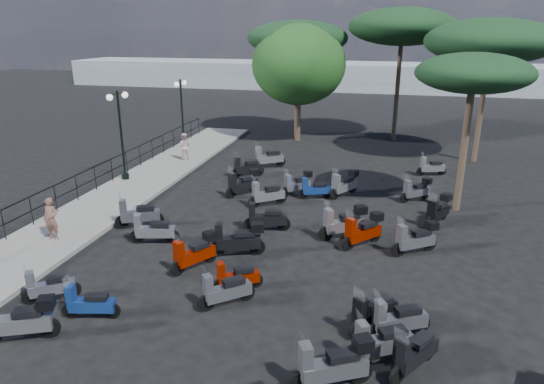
% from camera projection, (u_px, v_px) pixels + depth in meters
% --- Properties ---
extents(ground, '(120.00, 120.00, 0.00)m').
position_uv_depth(ground, '(240.00, 242.00, 16.80)').
color(ground, black).
rests_on(ground, ground).
extents(sidewalk, '(3.00, 30.00, 0.15)m').
position_uv_depth(sidewalk, '(117.00, 197.00, 20.98)').
color(sidewalk, slate).
rests_on(sidewalk, ground).
extents(railing, '(0.04, 26.04, 1.10)m').
position_uv_depth(railing, '(86.00, 179.00, 20.82)').
color(railing, black).
rests_on(railing, sidewalk).
extents(lamp_post_1, '(0.53, 1.21, 4.20)m').
position_uv_depth(lamp_post_1, '(121.00, 130.00, 22.54)').
color(lamp_post_1, black).
rests_on(lamp_post_1, sidewalk).
extents(lamp_post_2, '(0.35, 1.19, 4.06)m').
position_uv_depth(lamp_post_2, '(182.00, 109.00, 28.61)').
color(lamp_post_2, black).
rests_on(lamp_post_2, sidewalk).
extents(woman, '(0.56, 0.38, 1.50)m').
position_uv_depth(woman, '(51.00, 219.00, 16.44)').
color(woman, brown).
rests_on(woman, sidewalk).
extents(pedestrian_far, '(0.83, 0.70, 1.49)m').
position_uv_depth(pedestrian_far, '(184.00, 146.00, 26.42)').
color(pedestrian_far, beige).
rests_on(pedestrian_far, sidewalk).
extents(scooter_0, '(1.69, 0.96, 1.44)m').
position_uv_depth(scooter_0, '(20.00, 320.00, 11.40)').
color(scooter_0, black).
rests_on(scooter_0, ground).
extents(scooter_1, '(1.29, 0.96, 1.20)m').
position_uv_depth(scooter_1, '(49.00, 287.00, 13.11)').
color(scooter_1, black).
rests_on(scooter_1, ground).
extents(scooter_2, '(1.65, 0.95, 1.42)m').
position_uv_depth(scooter_2, '(138.00, 215.00, 17.93)').
color(scooter_2, black).
rests_on(scooter_2, ground).
extents(scooter_3, '(1.67, 0.68, 1.35)m').
position_uv_depth(scooter_3, '(153.00, 231.00, 16.60)').
color(scooter_3, black).
rests_on(scooter_3, ground).
extents(scooter_4, '(1.20, 1.54, 1.43)m').
position_uv_depth(scooter_4, '(243.00, 183.00, 21.35)').
color(scooter_4, black).
rests_on(scooter_4, ground).
extents(scooter_5, '(1.43, 1.18, 1.39)m').
position_uv_depth(scooter_5, '(247.00, 168.00, 23.92)').
color(scooter_5, black).
rests_on(scooter_5, ground).
extents(scooter_7, '(1.48, 0.57, 1.19)m').
position_uv_depth(scooter_7, '(89.00, 304.00, 12.31)').
color(scooter_7, black).
rests_on(scooter_7, ground).
extents(scooter_8, '(1.06, 1.54, 1.37)m').
position_uv_depth(scooter_8, '(194.00, 253.00, 14.83)').
color(scooter_8, black).
rests_on(scooter_8, ground).
extents(scooter_9, '(1.78, 0.87, 1.47)m').
position_uv_depth(scooter_9, '(238.00, 240.00, 15.68)').
color(scooter_9, black).
rests_on(scooter_9, ground).
extents(scooter_10, '(1.22, 1.25, 1.27)m').
position_uv_depth(scooter_10, '(297.00, 184.00, 21.49)').
color(scooter_10, black).
rests_on(scooter_10, ground).
extents(scooter_11, '(1.61, 1.14, 1.48)m').
position_uv_depth(scooter_11, '(268.00, 158.00, 25.56)').
color(scooter_11, black).
rests_on(scooter_11, ground).
extents(scooter_13, '(1.31, 0.90, 1.19)m').
position_uv_depth(scooter_13, '(236.00, 278.00, 13.60)').
color(scooter_13, black).
rests_on(scooter_13, ground).
extents(scooter_14, '(1.31, 1.13, 1.30)m').
position_uv_depth(scooter_14, '(225.00, 291.00, 12.84)').
color(scooter_14, black).
rests_on(scooter_14, ground).
extents(scooter_15, '(1.70, 0.72, 1.38)m').
position_uv_depth(scooter_15, '(266.00, 218.00, 17.62)').
color(scooter_15, black).
rests_on(scooter_15, ground).
extents(scooter_16, '(1.42, 1.17, 1.38)m').
position_uv_depth(scooter_16, '(267.00, 195.00, 20.09)').
color(scooter_16, black).
rests_on(scooter_16, ground).
extents(scooter_17, '(1.44, 0.76, 1.21)m').
position_uv_depth(scooter_17, '(315.00, 189.00, 20.96)').
color(scooter_17, black).
rests_on(scooter_17, ground).
extents(scooter_18, '(1.66, 1.04, 1.44)m').
position_uv_depth(scooter_18, '(333.00, 365.00, 9.88)').
color(scooter_18, black).
rests_on(scooter_18, ground).
extents(scooter_19, '(1.13, 1.38, 1.34)m').
position_uv_depth(scooter_19, '(373.00, 313.00, 11.82)').
color(scooter_19, black).
rests_on(scooter_19, ground).
extents(scooter_20, '(1.32, 1.42, 1.41)m').
position_uv_depth(scooter_20, '(363.00, 231.00, 16.38)').
color(scooter_20, black).
rests_on(scooter_20, ground).
extents(scooter_21, '(1.62, 1.21, 1.48)m').
position_uv_depth(scooter_21, '(344.00, 223.00, 17.00)').
color(scooter_21, black).
rests_on(scooter_21, ground).
extents(scooter_22, '(1.12, 1.55, 1.40)m').
position_uv_depth(scooter_22, '(344.00, 185.00, 21.23)').
color(scooter_22, black).
rests_on(scooter_22, ground).
extents(scooter_23, '(1.30, 1.09, 1.23)m').
position_uv_depth(scooter_23, '(416.00, 191.00, 20.66)').
color(scooter_23, black).
rests_on(scooter_23, ground).
extents(scooter_24, '(1.05, 1.43, 1.33)m').
position_uv_depth(scooter_24, '(413.00, 354.00, 10.35)').
color(scooter_24, black).
rests_on(scooter_24, ground).
extents(scooter_26, '(1.54, 0.97, 1.35)m').
position_uv_depth(scooter_26, '(397.00, 320.00, 11.53)').
color(scooter_26, black).
rests_on(scooter_26, ground).
extents(scooter_27, '(1.50, 1.14, 1.37)m').
position_uv_depth(scooter_27, '(415.00, 239.00, 15.82)').
color(scooter_27, black).
rests_on(scooter_27, ground).
extents(scooter_28, '(1.00, 1.56, 1.36)m').
position_uv_depth(scooter_28, '(438.00, 211.00, 18.23)').
color(scooter_28, black).
rests_on(scooter_28, ground).
extents(scooter_29, '(1.47, 0.73, 1.22)m').
position_uv_depth(scooter_29, '(431.00, 167.00, 24.23)').
color(scooter_29, black).
rests_on(scooter_29, ground).
extents(scooter_30, '(1.54, 0.97, 1.35)m').
position_uv_depth(scooter_30, '(381.00, 343.00, 10.70)').
color(scooter_30, black).
rests_on(scooter_30, ground).
extents(broadleaf_tree, '(5.88, 5.88, 7.34)m').
position_uv_depth(broadleaf_tree, '(299.00, 65.00, 30.30)').
color(broadleaf_tree, '#38281E').
rests_on(broadleaf_tree, ground).
extents(pine_0, '(6.60, 6.60, 8.26)m').
position_uv_depth(pine_0, '(402.00, 27.00, 29.63)').
color(pine_0, '#38281E').
rests_on(pine_0, ground).
extents(pine_1, '(6.65, 6.65, 7.56)m').
position_uv_depth(pine_1, '(490.00, 41.00, 24.82)').
color(pine_1, '#38281E').
rests_on(pine_1, ground).
extents(pine_2, '(6.52, 6.52, 7.53)m').
position_uv_depth(pine_2, '(298.00, 38.00, 31.31)').
color(pine_2, '#38281E').
rests_on(pine_2, ground).
extents(pine_3, '(4.33, 4.33, 6.21)m').
position_uv_depth(pine_3, '(474.00, 74.00, 18.07)').
color(pine_3, '#38281E').
rests_on(pine_3, ground).
extents(distant_hills, '(70.00, 8.00, 3.00)m').
position_uv_depth(distant_hills, '(352.00, 76.00, 57.70)').
color(distant_hills, gray).
rests_on(distant_hills, ground).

